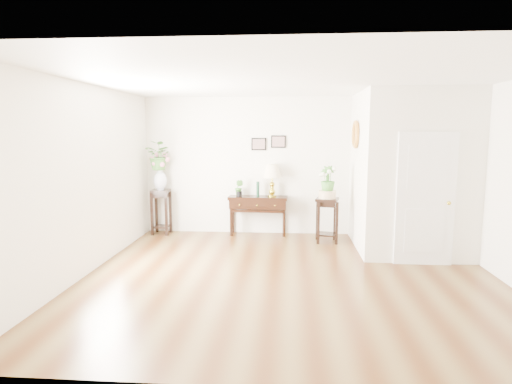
# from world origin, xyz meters

# --- Properties ---
(floor) EXTENTS (6.00, 5.50, 0.02)m
(floor) POSITION_xyz_m (0.00, 0.00, 0.00)
(floor) COLOR brown
(floor) RESTS_ON ground
(ceiling) EXTENTS (6.00, 5.50, 0.02)m
(ceiling) POSITION_xyz_m (0.00, 0.00, 2.80)
(ceiling) COLOR white
(ceiling) RESTS_ON ground
(wall_back) EXTENTS (6.00, 0.02, 2.80)m
(wall_back) POSITION_xyz_m (0.00, 2.75, 1.40)
(wall_back) COLOR silver
(wall_back) RESTS_ON ground
(wall_front) EXTENTS (6.00, 0.02, 2.80)m
(wall_front) POSITION_xyz_m (0.00, -2.75, 1.40)
(wall_front) COLOR silver
(wall_front) RESTS_ON ground
(wall_left) EXTENTS (0.02, 5.50, 2.80)m
(wall_left) POSITION_xyz_m (-3.00, 0.00, 1.40)
(wall_left) COLOR silver
(wall_left) RESTS_ON ground
(partition) EXTENTS (1.80, 1.95, 2.80)m
(partition) POSITION_xyz_m (2.10, 1.77, 1.40)
(partition) COLOR silver
(partition) RESTS_ON floor
(door) EXTENTS (0.90, 0.05, 2.10)m
(door) POSITION_xyz_m (2.10, 0.78, 1.05)
(door) COLOR silver
(door) RESTS_ON floor
(art_print_left) EXTENTS (0.30, 0.02, 0.25)m
(art_print_left) POSITION_xyz_m (-0.65, 2.73, 1.85)
(art_print_left) COLOR black
(art_print_left) RESTS_ON wall_back
(art_print_right) EXTENTS (0.30, 0.02, 0.25)m
(art_print_right) POSITION_xyz_m (-0.25, 2.73, 1.90)
(art_print_right) COLOR black
(art_print_right) RESTS_ON wall_back
(wall_ornament) EXTENTS (0.07, 0.51, 0.51)m
(wall_ornament) POSITION_xyz_m (1.16, 1.90, 2.05)
(wall_ornament) COLOR gold
(wall_ornament) RESTS_ON partition
(console_table) EXTENTS (1.21, 0.44, 0.80)m
(console_table) POSITION_xyz_m (-0.65, 2.57, 0.40)
(console_table) COLOR black
(console_table) RESTS_ON floor
(table_lamp) EXTENTS (0.50, 0.50, 0.67)m
(table_lamp) POSITION_xyz_m (-0.37, 2.57, 1.15)
(table_lamp) COLOR #B39D1F
(table_lamp) RESTS_ON console_table
(green_vase) EXTENTS (0.06, 0.06, 0.30)m
(green_vase) POSITION_xyz_m (-0.66, 2.57, 0.97)
(green_vase) COLOR #143723
(green_vase) RESTS_ON console_table
(potted_plant) EXTENTS (0.22, 0.20, 0.32)m
(potted_plant) POSITION_xyz_m (-1.04, 2.57, 0.96)
(potted_plant) COLOR #3E7F2E
(potted_plant) RESTS_ON console_table
(plant_stand_a) EXTENTS (0.38, 0.38, 0.92)m
(plant_stand_a) POSITION_xyz_m (-2.65, 2.49, 0.46)
(plant_stand_a) COLOR black
(plant_stand_a) RESTS_ON floor
(porcelain_vase) EXTENTS (0.31, 0.31, 0.45)m
(porcelain_vase) POSITION_xyz_m (-2.65, 2.49, 1.15)
(porcelain_vase) COLOR white
(porcelain_vase) RESTS_ON plant_stand_a
(lily_arrangement) EXTENTS (0.67, 0.63, 0.59)m
(lily_arrangement) POSITION_xyz_m (-2.65, 2.49, 1.62)
(lily_arrangement) COLOR #3E7F2E
(lily_arrangement) RESTS_ON porcelain_vase
(plant_stand_b) EXTENTS (0.48, 0.48, 0.85)m
(plant_stand_b) POSITION_xyz_m (0.70, 2.08, 0.43)
(plant_stand_b) COLOR black
(plant_stand_b) RESTS_ON floor
(ceramic_bowl) EXTENTS (0.34, 0.34, 0.15)m
(ceramic_bowl) POSITION_xyz_m (0.70, 2.08, 0.93)
(ceramic_bowl) COLOR beige
(ceramic_bowl) RESTS_ON plant_stand_b
(narcissus) EXTENTS (0.34, 0.34, 0.49)m
(narcissus) POSITION_xyz_m (0.70, 2.08, 1.22)
(narcissus) COLOR #3E7F2E
(narcissus) RESTS_ON ceramic_bowl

